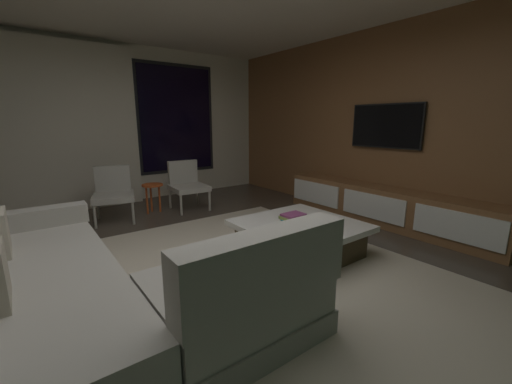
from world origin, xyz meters
TOP-DOWN VIEW (x-y plane):
  - floor at (0.00, 0.00)m, footprint 9.20×9.20m
  - back_wall_with_window at (-0.06, 3.62)m, footprint 6.60×0.30m
  - media_wall at (3.06, 0.00)m, footprint 0.12×7.80m
  - area_rug at (0.35, -0.10)m, footprint 3.20×3.80m
  - sectional_couch at (-0.92, -0.07)m, footprint 1.98×2.50m
  - coffee_table at (1.09, 0.02)m, footprint 1.16×1.16m
  - book_stack_on_coffee_table at (1.09, 0.12)m, footprint 0.27×0.18m
  - accent_chair_near_window at (0.95, 2.48)m, footprint 0.57×0.59m
  - accent_chair_by_curtain at (-0.17, 2.54)m, footprint 0.67×0.68m
  - side_stool at (0.40, 2.56)m, footprint 0.32×0.32m
  - media_console at (2.77, 0.05)m, footprint 0.46×3.10m
  - mounted_tv at (2.95, 0.25)m, footprint 0.05×1.05m

SIDE VIEW (x-z plane):
  - floor at x=0.00m, z-range 0.00..0.00m
  - area_rug at x=0.35m, z-range 0.00..0.01m
  - coffee_table at x=1.09m, z-range 0.01..0.37m
  - media_console at x=2.77m, z-range -0.01..0.51m
  - sectional_couch at x=-0.92m, z-range -0.12..0.70m
  - side_stool at x=0.40m, z-range 0.14..0.60m
  - book_stack_on_coffee_table at x=1.09m, z-range 0.36..0.44m
  - accent_chair_near_window at x=0.95m, z-range 0.04..0.82m
  - accent_chair_by_curtain at x=-0.17m, z-range 0.04..0.82m
  - back_wall_with_window at x=-0.06m, z-range -0.01..2.69m
  - media_wall at x=3.06m, z-range 0.00..2.70m
  - mounted_tv at x=2.95m, z-range 1.05..1.65m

